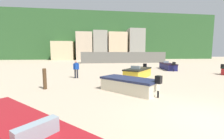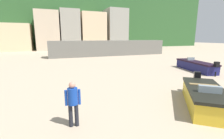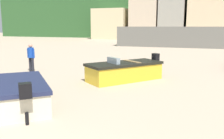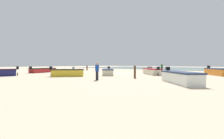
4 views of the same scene
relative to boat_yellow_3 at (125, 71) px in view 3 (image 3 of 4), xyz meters
name	(u,v)px [view 3 (image 3 of 4)]	position (x,y,z in m)	size (l,w,h in m)	color
headland_hill	(185,2)	(-0.33, 56.95, 8.33)	(90.00, 32.00, 17.56)	#2D582C
harbor_pier	(197,37)	(3.16, 20.95, 0.82)	(19.97, 2.40, 2.56)	slate
townhouse_centre_left	(112,24)	(-13.92, 38.26, 2.60)	(6.83, 6.61, 6.11)	beige
townhouse_centre	(145,16)	(-6.87, 37.47, 4.16)	(5.28, 5.04, 9.24)	#C8B398
townhouse_centre_right	(172,14)	(-1.62, 38.12, 4.44)	(4.65, 6.34, 9.80)	gray
townhouse_right	(205,15)	(4.32, 38.31, 4.23)	(6.31, 6.71, 9.38)	beige
boat_yellow_3	(125,71)	(0.00, 0.00, 0.00)	(3.47, 3.81, 1.20)	gold
boat_cream_5	(23,93)	(-2.11, -4.82, -0.04)	(3.34, 3.49, 1.14)	beige
beach_walker_distant	(31,55)	(-5.72, 0.43, 0.50)	(0.54, 0.38, 1.62)	#20222A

